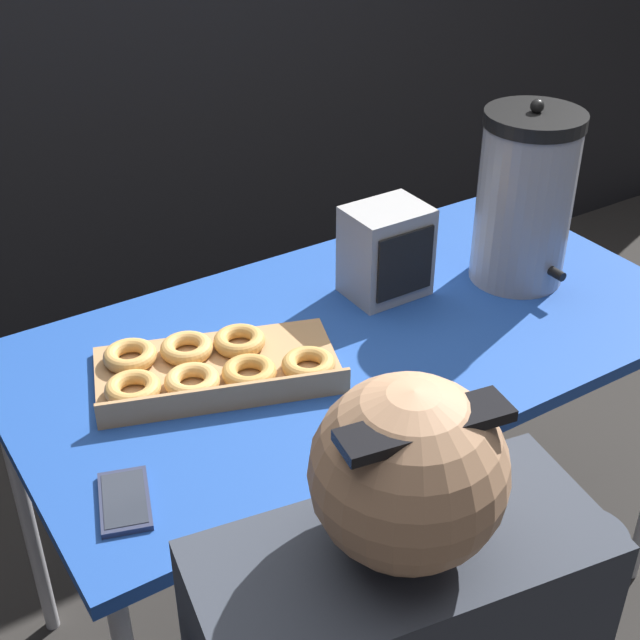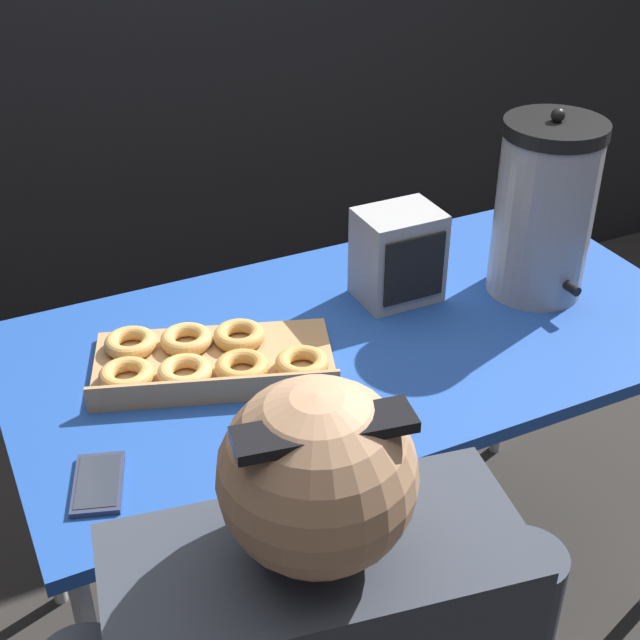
# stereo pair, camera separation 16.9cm
# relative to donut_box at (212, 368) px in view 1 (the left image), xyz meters

# --- Properties ---
(ground_plane) EXTENTS (12.00, 12.00, 0.00)m
(ground_plane) POSITION_rel_donut_box_xyz_m (0.31, -0.02, -0.80)
(ground_plane) COLOR #2D2B28
(folding_table) EXTENTS (1.37, 0.72, 0.78)m
(folding_table) POSITION_rel_donut_box_xyz_m (0.31, -0.02, -0.07)
(folding_table) COLOR #1E479E
(folding_table) RESTS_ON ground
(donut_box) EXTENTS (0.49, 0.36, 0.05)m
(donut_box) POSITION_rel_donut_box_xyz_m (0.00, 0.00, 0.00)
(donut_box) COLOR tan
(donut_box) RESTS_ON folding_table
(coffee_urn) EXTENTS (0.21, 0.23, 0.40)m
(coffee_urn) POSITION_rel_donut_box_xyz_m (0.73, -0.03, 0.17)
(coffee_urn) COLOR #939399
(coffee_urn) RESTS_ON folding_table
(cell_phone) EXTENTS (0.11, 0.15, 0.01)m
(cell_phone) POSITION_rel_donut_box_xyz_m (-0.26, -0.22, -0.01)
(cell_phone) COLOR #2D334C
(cell_phone) RESTS_ON folding_table
(space_heater) EXTENTS (0.16, 0.13, 0.19)m
(space_heater) POSITION_rel_donut_box_xyz_m (0.45, 0.08, 0.08)
(space_heater) COLOR #9E9E9E
(space_heater) RESTS_ON folding_table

